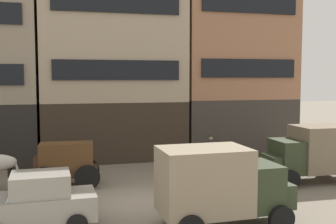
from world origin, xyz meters
TOP-DOWN VIEW (x-y plane):
  - ground_plane at (0.00, 0.00)m, footprint 120.00×120.00m
  - building_center_left at (0.09, 9.90)m, footprint 8.82×6.08m
  - building_center_right at (7.95, 9.91)m, footprint 7.61×6.08m
  - cargo_wagon at (-2.77, 2.91)m, footprint 2.98×1.65m
  - delivery_truck_near at (2.12, -3.25)m, footprint 4.39×2.23m
  - delivery_truck_far at (8.39, 1.05)m, footprint 4.37×2.17m
  - sedan_parked_curb at (-3.62, -2.10)m, footprint 3.77×2.00m
  - pedestrian_officer at (4.85, 5.10)m, footprint 0.37×0.37m
  - fire_hydrant_curbside at (9.55, 5.70)m, footprint 0.24×0.24m

SIDE VIEW (x-z plane):
  - ground_plane at x=0.00m, z-range 0.00..0.00m
  - fire_hydrant_curbside at x=9.55m, z-range 0.01..0.84m
  - sedan_parked_curb at x=-3.62m, z-range 0.00..1.83m
  - pedestrian_officer at x=4.85m, z-range 0.08..1.88m
  - cargo_wagon at x=-2.77m, z-range 0.16..2.14m
  - delivery_truck_near at x=2.12m, z-range 0.11..2.73m
  - delivery_truck_far at x=8.39m, z-range 0.11..2.73m
  - building_center_left at x=0.09m, z-range 0.04..14.95m
  - building_center_right at x=7.95m, z-range 0.05..15.48m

